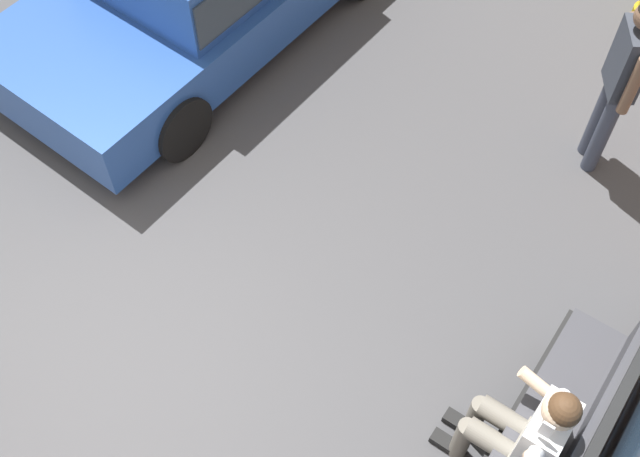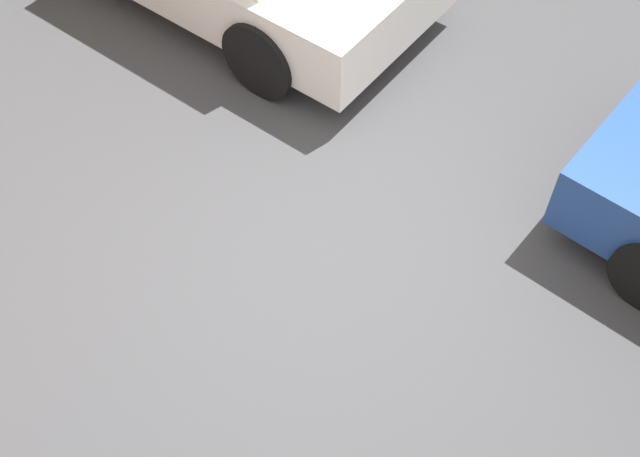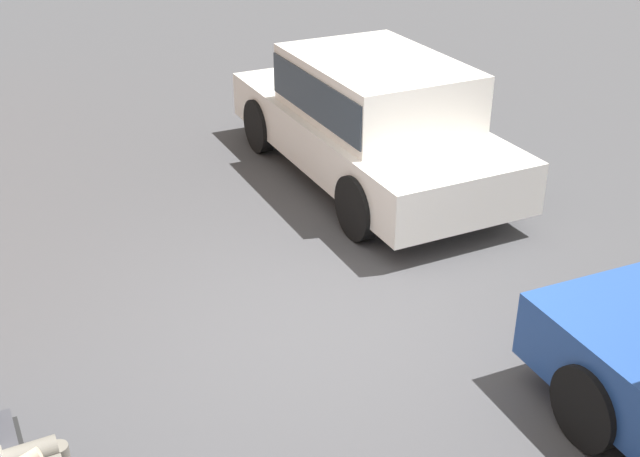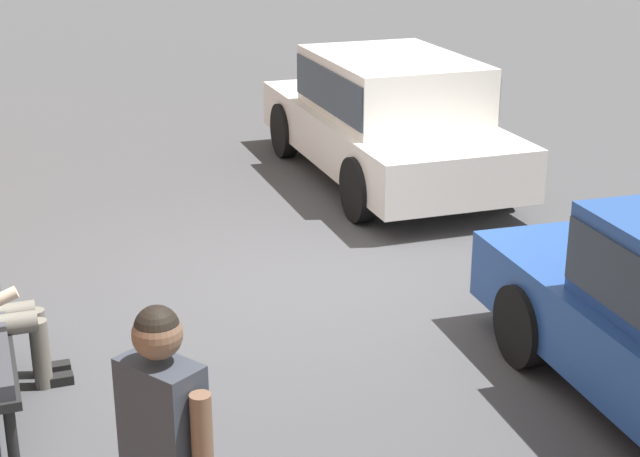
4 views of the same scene
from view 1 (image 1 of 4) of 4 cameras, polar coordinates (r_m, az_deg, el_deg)
The scene contains 4 objects.
ground_plane at distance 6.16m, azimuth -15.07°, elevation -10.70°, with size 60.00×60.00×0.00m, color #424244.
bench at distance 5.48m, azimuth 17.51°, elevation -13.09°, with size 1.64×0.55×1.00m.
person_on_phone at distance 5.23m, azimuth 14.40°, elevation -13.82°, with size 0.73×0.74×1.34m.
pedestrian_standing at distance 6.70m, azimuth 20.74°, elevation 10.18°, with size 0.48×0.36×1.73m.
Camera 1 is at (0.99, 2.60, 5.50)m, focal length 45.00 mm.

